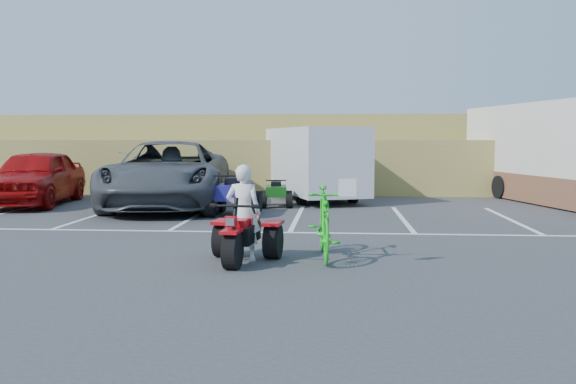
# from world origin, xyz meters

# --- Properties ---
(ground) EXTENTS (100.00, 100.00, 0.00)m
(ground) POSITION_xyz_m (0.00, 0.00, 0.00)
(ground) COLOR #38383B
(ground) RESTS_ON ground
(parking_stripes) EXTENTS (28.00, 5.16, 0.01)m
(parking_stripes) POSITION_xyz_m (0.87, 4.07, 0.00)
(parking_stripes) COLOR white
(parking_stripes) RESTS_ON ground
(grass_embankment) EXTENTS (40.00, 8.50, 3.10)m
(grass_embankment) POSITION_xyz_m (0.00, 15.48, 1.42)
(grass_embankment) COLOR olive
(grass_embankment) RESTS_ON ground
(red_trike_atv) EXTENTS (1.34, 1.69, 1.02)m
(red_trike_atv) POSITION_xyz_m (-0.56, -0.86, 0.00)
(red_trike_atv) COLOR #AE0910
(red_trike_atv) RESTS_ON ground
(rider) EXTENTS (0.63, 0.45, 1.62)m
(rider) POSITION_xyz_m (-0.54, -0.71, 0.81)
(rider) COLOR white
(rider) RESTS_ON ground
(green_dirt_bike) EXTENTS (0.73, 2.08, 1.23)m
(green_dirt_bike) POSITION_xyz_m (0.80, -0.39, 0.61)
(green_dirt_bike) COLOR #14BF19
(green_dirt_bike) RESTS_ON ground
(grey_pickup) EXTENTS (4.13, 7.47, 1.98)m
(grey_pickup) POSITION_xyz_m (-4.01, 7.18, 0.99)
(grey_pickup) COLOR #43464B
(grey_pickup) RESTS_ON ground
(red_car) EXTENTS (2.71, 5.30, 1.73)m
(red_car) POSITION_xyz_m (-8.33, 7.49, 0.86)
(red_car) COLOR #980808
(red_car) RESTS_ON ground
(cargo_trailer) EXTENTS (3.72, 5.55, 2.40)m
(cargo_trailer) POSITION_xyz_m (0.27, 9.61, 1.30)
(cargo_trailer) COLOR silver
(cargo_trailer) RESTS_ON ground
(rv_motorhome) EXTENTS (4.21, 8.98, 3.13)m
(rv_motorhome) POSITION_xyz_m (8.06, 9.19, 1.36)
(rv_motorhome) COLOR silver
(rv_motorhome) RESTS_ON ground
(quad_atv_blue) EXTENTS (1.33, 1.76, 1.13)m
(quad_atv_blue) POSITION_xyz_m (-1.74, 5.42, 0.00)
(quad_atv_blue) COLOR navy
(quad_atv_blue) RESTS_ON ground
(quad_atv_green) EXTENTS (1.09, 1.39, 0.85)m
(quad_atv_green) POSITION_xyz_m (-0.81, 7.49, 0.00)
(quad_atv_green) COLOR #124F12
(quad_atv_green) RESTS_ON ground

